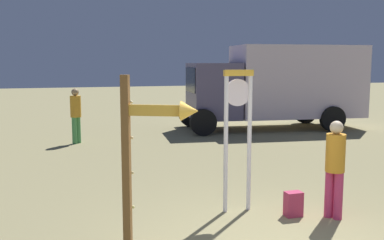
{
  "coord_description": "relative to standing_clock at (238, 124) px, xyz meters",
  "views": [
    {
      "loc": [
        -2.69,
        -4.63,
        2.43
      ],
      "look_at": [
        0.02,
        4.36,
        1.2
      ],
      "focal_mm": 40.95,
      "sensor_mm": 36.0,
      "label": 1
    }
  ],
  "objects": [
    {
      "name": "standing_clock",
      "position": [
        0.0,
        0.0,
        0.0
      ],
      "size": [
        0.49,
        0.1,
        2.32
      ],
      "color": "white",
      "rests_on": "ground_plane"
    },
    {
      "name": "backpack",
      "position": [
        0.76,
        -0.51,
        -1.25
      ],
      "size": [
        0.27,
        0.22,
        0.4
      ],
      "color": "#BB3457",
      "rests_on": "ground_plane"
    },
    {
      "name": "person_near_clock",
      "position": [
        1.32,
        -0.77,
        -0.58
      ],
      "size": [
        0.3,
        0.3,
        1.55
      ],
      "color": "#C03362",
      "rests_on": "ground_plane"
    },
    {
      "name": "person_distant",
      "position": [
        -2.32,
        7.03,
        -0.51
      ],
      "size": [
        0.32,
        0.32,
        1.67
      ],
      "color": "#4A9850",
      "rests_on": "ground_plane"
    },
    {
      "name": "arrow_sign",
      "position": [
        -1.66,
        -1.13,
        0.02
      ],
      "size": [
        0.97,
        0.57,
        2.28
      ],
      "color": "brown",
      "rests_on": "ground_plane"
    },
    {
      "name": "box_truck_near",
      "position": [
        5.03,
        8.04,
        0.21
      ],
      "size": [
        6.78,
        2.97,
        3.05
      ],
      "color": "silver",
      "rests_on": "ground_plane"
    }
  ]
}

